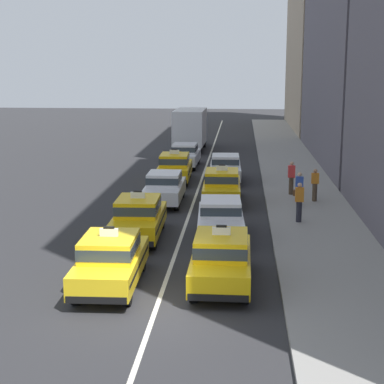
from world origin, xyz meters
name	(u,v)px	position (x,y,z in m)	size (l,w,h in m)	color
ground_plane	(155,312)	(0.00, 0.00, 0.00)	(160.00, 160.00, 0.00)	#2B2B2D
lane_stripe_left_right	(201,181)	(0.00, 20.00, 0.00)	(0.14, 80.00, 0.01)	silver
sidewalk_curb	(305,199)	(5.60, 15.00, 0.07)	(4.00, 90.00, 0.15)	gray
taxi_left_nearest	(110,260)	(-1.63, 1.91, 0.88)	(1.91, 4.60, 1.96)	black
taxi_left_second	(139,217)	(-1.66, 7.42, 0.88)	(1.93, 4.60, 1.96)	black
sedan_left_third	(165,187)	(-1.40, 13.73, 0.85)	(1.79, 4.31, 1.58)	black
taxi_left_fourth	(175,167)	(-1.52, 19.56, 0.88)	(1.91, 4.60, 1.96)	black
sedan_left_fifth	(185,154)	(-1.40, 24.95, 0.85)	(1.85, 4.34, 1.58)	black
box_truck_left_sixth	(191,128)	(-1.70, 33.52, 1.78)	(2.37, 6.99, 3.27)	black
taxi_right_nearest	(221,258)	(1.77, 2.35, 0.88)	(1.84, 4.57, 1.96)	black
sedan_right_second	(221,217)	(1.56, 7.78, 0.85)	(1.96, 4.38, 1.58)	black
taxi_right_third	(222,186)	(1.41, 14.12, 0.88)	(1.88, 4.59, 1.96)	black
sedan_right_fourth	(225,167)	(1.43, 19.93, 0.85)	(1.88, 4.35, 1.58)	black
pedestrian_near_crosswalk	(299,202)	(4.85, 10.00, 1.02)	(0.36, 0.24, 1.71)	#23232D
pedestrian_mid_block	(291,178)	(4.95, 15.78, 1.03)	(0.36, 0.24, 1.72)	#473828
pedestrian_by_storefront	(315,185)	(5.98, 14.22, 0.97)	(0.36, 0.24, 1.61)	#473828
pedestrian_trailing	(299,189)	(5.12, 13.25, 0.95)	(0.47, 0.24, 1.60)	#473828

